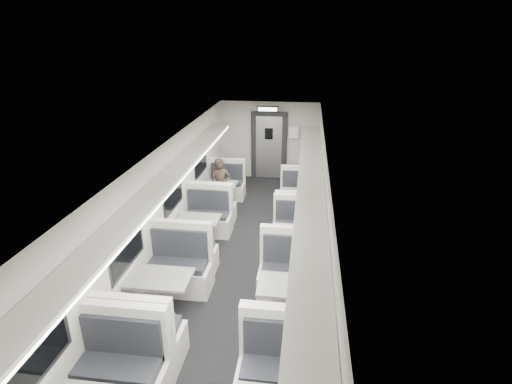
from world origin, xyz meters
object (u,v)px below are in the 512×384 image
(booth_right_b, at_px, (294,245))
(vestibule_door, at_px, (269,146))
(booth_right_a, at_px, (297,204))
(booth_left_b, at_px, (199,234))
(booth_left_a, at_px, (221,196))
(passenger, at_px, (221,186))
(exit_sign, at_px, (268,109))
(booth_left_c, at_px, (162,298))
(booth_right_c, at_px, (289,306))

(booth_right_b, height_order, vestibule_door, vestibule_door)
(booth_right_a, distance_m, vestibule_door, 3.06)
(booth_left_b, distance_m, vestibule_door, 4.86)
(booth_left_a, distance_m, booth_left_b, 2.18)
(passenger, distance_m, exit_sign, 2.90)
(booth_right_a, distance_m, exit_sign, 3.18)
(booth_left_b, distance_m, exit_sign, 4.73)
(booth_left_b, bearing_deg, booth_left_a, 90.00)
(booth_left_c, distance_m, booth_right_b, 2.88)
(booth_left_a, xyz_separation_m, booth_left_c, (0.00, -4.43, 0.06))
(booth_left_c, distance_m, passenger, 4.24)
(vestibule_door, bearing_deg, booth_left_b, -102.00)
(booth_right_c, xyz_separation_m, exit_sign, (-1.00, 6.40, 1.87))
(booth_right_c, bearing_deg, passenger, 115.18)
(booth_left_c, bearing_deg, vestibule_door, 81.82)
(booth_right_c, bearing_deg, booth_right_b, 90.00)
(booth_right_c, bearing_deg, booth_left_c, -178.05)
(exit_sign, bearing_deg, booth_left_c, -98.79)
(booth_left_a, bearing_deg, booth_left_c, -90.00)
(vestibule_door, bearing_deg, booth_left_a, -111.57)
(booth_left_a, bearing_deg, passenger, -77.35)
(booth_right_a, height_order, booth_right_c, booth_right_c)
(booth_right_b, bearing_deg, exit_sign, 102.81)
(vestibule_door, bearing_deg, passenger, -109.24)
(booth_left_c, relative_size, vestibule_door, 1.12)
(booth_right_a, relative_size, vestibule_door, 0.94)
(booth_right_a, height_order, vestibule_door, vestibule_door)
(vestibule_door, relative_size, exit_sign, 3.39)
(booth_left_c, xyz_separation_m, booth_right_c, (2.00, 0.07, -0.00))
(booth_right_c, distance_m, vestibule_door, 6.99)
(booth_left_c, relative_size, booth_right_a, 1.18)
(booth_right_a, distance_m, passenger, 1.99)
(passenger, bearing_deg, exit_sign, 52.85)
(booth_right_a, xyz_separation_m, passenger, (-1.95, 0.08, 0.36))
(booth_left_b, xyz_separation_m, booth_left_c, (0.00, -2.25, 0.04))
(booth_left_c, bearing_deg, passenger, 89.38)
(booth_right_a, bearing_deg, booth_left_b, -136.59)
(booth_left_a, bearing_deg, booth_left_b, -90.00)
(booth_left_b, bearing_deg, booth_right_a, 43.41)
(booth_left_b, distance_m, booth_left_c, 2.25)
(booth_left_a, relative_size, vestibule_door, 0.97)
(vestibule_door, bearing_deg, booth_left_c, -98.18)
(passenger, distance_m, vestibule_door, 2.91)
(passenger, height_order, exit_sign, exit_sign)
(booth_left_c, relative_size, booth_right_c, 1.01)
(booth_left_b, xyz_separation_m, booth_right_b, (2.00, -0.18, -0.02))
(booth_left_b, relative_size, exit_sign, 3.46)
(booth_left_c, bearing_deg, exit_sign, 81.21)
(booth_right_a, relative_size, passenger, 1.38)
(exit_sign, bearing_deg, booth_left_b, -103.34)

